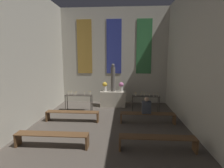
% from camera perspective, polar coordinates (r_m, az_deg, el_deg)
% --- Properties ---
extents(wall_back, '(6.47, 0.16, 5.57)m').
position_cam_1_polar(wall_back, '(10.49, 0.66, 9.18)').
color(wall_back, '#B2AD9E').
rests_on(wall_back, ground_plane).
extents(altar, '(1.39, 0.59, 0.86)m').
position_cam_1_polar(altar, '(9.82, 0.32, -4.85)').
color(altar, '#BCB29E').
rests_on(altar, ground_plane).
extents(statue, '(0.24, 0.24, 1.54)m').
position_cam_1_polar(statue, '(9.61, 0.32, 1.86)').
color(statue, '#5B5651').
rests_on(statue, altar).
extents(flower_vase_left, '(0.26, 0.26, 0.52)m').
position_cam_1_polar(flower_vase_left, '(9.72, -2.35, -0.65)').
color(flower_vase_left, beige).
rests_on(flower_vase_left, altar).
extents(flower_vase_right, '(0.26, 0.26, 0.52)m').
position_cam_1_polar(flower_vase_right, '(9.66, 3.01, -0.72)').
color(flower_vase_right, beige).
rests_on(flower_vase_right, altar).
extents(candle_rack_left, '(1.36, 0.38, 1.04)m').
position_cam_1_polar(candle_rack_left, '(9.05, -10.84, -4.27)').
color(candle_rack_left, '#332D28').
rests_on(candle_rack_left, ground_plane).
extents(candle_rack_right, '(1.36, 0.38, 1.05)m').
position_cam_1_polar(candle_rack_right, '(8.82, 10.88, -4.62)').
color(candle_rack_right, '#332D28').
rests_on(candle_rack_right, ground_plane).
extents(pew_third_left, '(2.27, 0.36, 0.44)m').
position_cam_1_polar(pew_third_left, '(5.92, -19.05, -16.00)').
color(pew_third_left, brown).
rests_on(pew_third_left, ground_plane).
extents(pew_third_right, '(2.27, 0.36, 0.44)m').
position_cam_1_polar(pew_third_right, '(5.59, 14.55, -17.34)').
color(pew_third_right, brown).
rests_on(pew_third_right, ground_plane).
extents(pew_back_left, '(2.27, 0.36, 0.44)m').
position_cam_1_polar(pew_back_left, '(7.83, -12.80, -9.50)').
color(pew_back_left, brown).
rests_on(pew_back_left, ground_plane).
extents(pew_back_right, '(2.27, 0.36, 0.44)m').
position_cam_1_polar(pew_back_right, '(7.58, 11.51, -10.08)').
color(pew_back_right, brown).
rests_on(pew_back_right, ground_plane).
extents(person_seated, '(0.36, 0.24, 0.69)m').
position_cam_1_polar(person_seated, '(7.45, 11.18, -7.15)').
color(person_seated, '#383D47').
rests_on(person_seated, pew_back_right).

